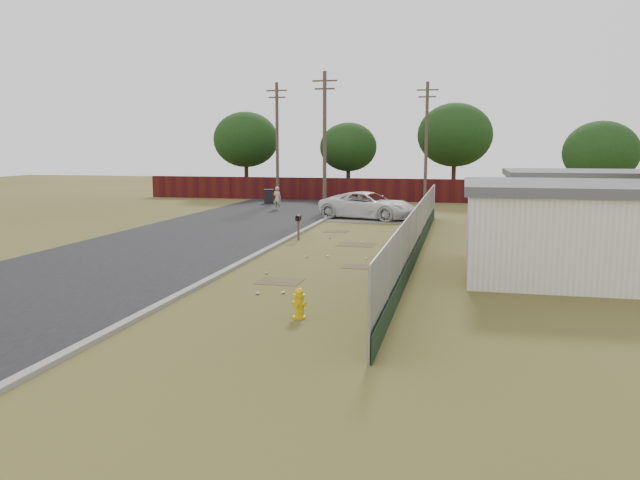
% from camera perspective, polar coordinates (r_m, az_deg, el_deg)
% --- Properties ---
extents(ground, '(120.00, 120.00, 0.00)m').
position_cam_1_polar(ground, '(24.50, 1.44, -1.47)').
color(ground, brown).
rests_on(ground, ground).
extents(street, '(15.10, 60.00, 0.12)m').
position_cam_1_polar(street, '(34.00, -7.04, 1.31)').
color(street, black).
rests_on(street, ground).
extents(chainlink_fence, '(0.10, 27.06, 2.02)m').
position_cam_1_polar(chainlink_fence, '(24.97, 8.96, 0.47)').
color(chainlink_fence, '#979A9F').
rests_on(chainlink_fence, ground).
extents(privacy_fence, '(30.00, 0.12, 1.80)m').
position_cam_1_polar(privacy_fence, '(49.94, 0.42, 4.68)').
color(privacy_fence, '#3F110D').
rests_on(privacy_fence, ground).
extents(utility_poles, '(12.60, 8.24, 9.00)m').
position_cam_1_polar(utility_poles, '(45.12, 2.15, 9.08)').
color(utility_poles, brown).
rests_on(utility_poles, ground).
extents(houses, '(9.30, 17.24, 3.10)m').
position_cam_1_polar(houses, '(27.36, 23.21, 2.19)').
color(houses, white).
rests_on(houses, ground).
extents(horizon_trees, '(33.32, 31.94, 7.78)m').
position_cam_1_polar(horizon_trees, '(47.37, 8.24, 8.90)').
color(horizon_trees, '#352418').
rests_on(horizon_trees, ground).
extents(fire_hydrant, '(0.40, 0.40, 0.81)m').
position_cam_1_polar(fire_hydrant, '(15.63, -1.92, -5.83)').
color(fire_hydrant, gold).
rests_on(fire_hydrant, ground).
extents(mailbox, '(0.18, 0.50, 1.16)m').
position_cam_1_polar(mailbox, '(28.53, -1.99, 1.81)').
color(mailbox, brown).
rests_on(mailbox, ground).
extents(pickup_truck, '(6.29, 4.20, 1.60)m').
position_cam_1_polar(pickup_truck, '(37.14, 4.45, 3.17)').
color(pickup_truck, silver).
rests_on(pickup_truck, ground).
extents(pedestrian, '(0.65, 0.50, 1.59)m').
position_cam_1_polar(pedestrian, '(42.38, -3.93, 3.83)').
color(pedestrian, tan).
rests_on(pedestrian, ground).
extents(trash_bin, '(0.87, 0.85, 1.08)m').
position_cam_1_polar(trash_bin, '(47.24, -4.71, 4.01)').
color(trash_bin, black).
rests_on(trash_bin, ground).
extents(scattered_litter, '(2.98, 11.51, 0.07)m').
position_cam_1_polar(scattered_litter, '(23.27, -0.25, -1.90)').
color(scattered_litter, silver).
rests_on(scattered_litter, ground).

